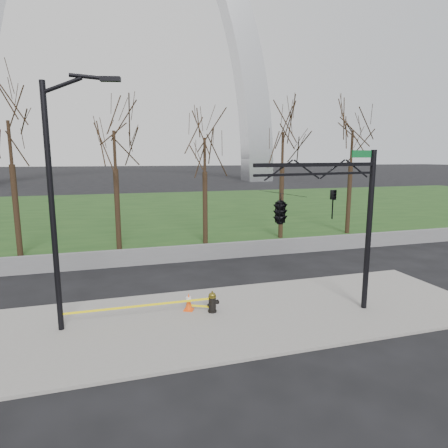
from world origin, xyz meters
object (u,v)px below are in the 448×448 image
object	(u,v)px
traffic_cone	(189,302)
fire_hydrant	(213,302)
street_light	(58,191)
traffic_signal_mast	(300,207)

from	to	relation	value
traffic_cone	fire_hydrant	bearing A→B (deg)	-26.97
street_light	traffic_signal_mast	world-z (taller)	street_light
fire_hydrant	traffic_signal_mast	xyz separation A→B (m)	(2.44, -1.87, 3.68)
fire_hydrant	traffic_cone	size ratio (longest dim) A/B	1.21
street_light	traffic_signal_mast	bearing A→B (deg)	-1.34
street_light	traffic_cone	bearing A→B (deg)	18.53
fire_hydrant	traffic_signal_mast	world-z (taller)	traffic_signal_mast
traffic_cone	traffic_signal_mast	size ratio (longest dim) A/B	0.11
fire_hydrant	traffic_cone	bearing A→B (deg)	134.07
traffic_signal_mast	traffic_cone	bearing A→B (deg)	134.01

